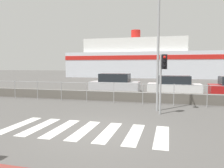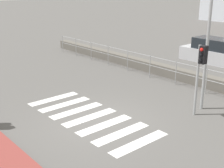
# 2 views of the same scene
# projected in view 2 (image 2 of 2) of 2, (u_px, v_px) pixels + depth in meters

# --- Properties ---
(ground_plane) EXTENTS (160.00, 160.00, 0.00)m
(ground_plane) POSITION_uv_depth(u_px,v_px,m) (98.00, 122.00, 11.79)
(ground_plane) COLOR #565451
(crosswalk) EXTENTS (5.85, 2.40, 0.01)m
(crosswalk) POSITION_uv_depth(u_px,v_px,m) (90.00, 117.00, 12.17)
(crosswalk) COLOR silver
(crosswalk) RESTS_ON ground_plane
(seawall) EXTENTS (25.60, 0.55, 0.61)m
(seawall) POSITION_uv_depth(u_px,v_px,m) (200.00, 80.00, 15.83)
(seawall) COLOR #605B54
(seawall) RESTS_ON ground_plane
(harbor_fence) EXTENTS (23.08, 0.04, 1.26)m
(harbor_fence) POSITION_uv_depth(u_px,v_px,m) (191.00, 73.00, 15.12)
(harbor_fence) COLOR #9EA0A3
(harbor_fence) RESTS_ON ground_plane
(traffic_light_far) EXTENTS (0.34, 0.32, 2.81)m
(traffic_light_far) POSITION_uv_depth(u_px,v_px,m) (201.00, 65.00, 11.70)
(traffic_light_far) COLOR #9EA0A3
(traffic_light_far) RESTS_ON ground_plane
(streetlamp) EXTENTS (0.32, 1.31, 6.54)m
(streetlamp) POSITION_uv_depth(u_px,v_px,m) (207.00, 10.00, 11.61)
(streetlamp) COLOR #9EA0A3
(streetlamp) RESTS_ON ground_plane
(parked_car_silver) EXTENTS (4.30, 1.76, 1.58)m
(parked_car_silver) POSITION_uv_depth(u_px,v_px,m) (214.00, 52.00, 20.35)
(parked_car_silver) COLOR #BCBCC1
(parked_car_silver) RESTS_ON ground_plane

